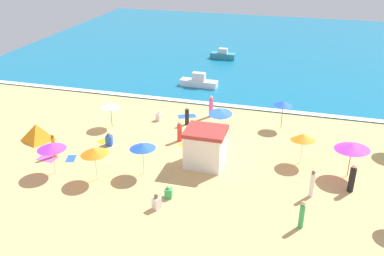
{
  "coord_description": "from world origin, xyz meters",
  "views": [
    {
      "loc": [
        6.99,
        -28.95,
        14.74
      ],
      "look_at": [
        -0.92,
        -0.62,
        0.8
      ],
      "focal_mm": 39.96,
      "sensor_mm": 36.0,
      "label": 1
    }
  ],
  "objects_px": {
    "lifeguard_cabana": "(205,147)",
    "beachgoer_11": "(157,202)",
    "beach_umbrella_9": "(220,111)",
    "beachgoer_9": "(168,193)",
    "beachgoer_10": "(159,116)",
    "beach_umbrella_3": "(110,105)",
    "beachgoer_3": "(352,179)",
    "small_boat_1": "(199,82)",
    "beachgoer_1": "(180,132)",
    "beachgoer_7": "(109,140)",
    "beach_tent": "(37,132)",
    "beach_umbrella_4": "(352,147)",
    "beach_umbrella_7": "(303,137)",
    "beach_umbrella_0": "(143,146)",
    "beachgoer_4": "(211,107)",
    "beachgoer_6": "(187,116)",
    "parked_bicycle": "(197,138)",
    "beachgoer_2": "(54,146)",
    "beach_umbrella_8": "(94,151)",
    "beachgoer_5": "(312,184)",
    "beach_umbrella_6": "(283,103)",
    "beach_umbrella_5": "(51,146)",
    "small_boat_0": "(223,55)"
  },
  "relations": [
    {
      "from": "lifeguard_cabana",
      "to": "beachgoer_11",
      "type": "xyz_separation_m",
      "value": [
        -1.47,
        -5.65,
        -0.91
      ]
    },
    {
      "from": "beach_umbrella_9",
      "to": "beachgoer_9",
      "type": "bearing_deg",
      "value": -96.11
    },
    {
      "from": "beachgoer_10",
      "to": "beach_umbrella_3",
      "type": "bearing_deg",
      "value": -145.15
    },
    {
      "from": "beachgoer_3",
      "to": "small_boat_1",
      "type": "relative_size",
      "value": 0.49
    },
    {
      "from": "beachgoer_1",
      "to": "beachgoer_3",
      "type": "xyz_separation_m",
      "value": [
        12.07,
        -3.68,
        0.14
      ]
    },
    {
      "from": "beachgoer_7",
      "to": "small_boat_1",
      "type": "bearing_deg",
      "value": 77.14
    },
    {
      "from": "beach_tent",
      "to": "beach_umbrella_4",
      "type": "bearing_deg",
      "value": 2.46
    },
    {
      "from": "beach_umbrella_7",
      "to": "beachgoer_11",
      "type": "relative_size",
      "value": 2.32
    },
    {
      "from": "beach_umbrella_0",
      "to": "beachgoer_3",
      "type": "xyz_separation_m",
      "value": [
        12.94,
        1.49,
        -1.16
      ]
    },
    {
      "from": "beach_tent",
      "to": "beachgoer_1",
      "type": "distance_m",
      "value": 10.77
    },
    {
      "from": "lifeguard_cabana",
      "to": "beach_umbrella_0",
      "type": "bearing_deg",
      "value": -147.84
    },
    {
      "from": "beachgoer_7",
      "to": "beach_umbrella_7",
      "type": "bearing_deg",
      "value": 4.65
    },
    {
      "from": "beachgoer_4",
      "to": "beachgoer_10",
      "type": "height_order",
      "value": "beachgoer_4"
    },
    {
      "from": "beachgoer_6",
      "to": "beachgoer_7",
      "type": "relative_size",
      "value": 1.55
    },
    {
      "from": "beach_tent",
      "to": "beachgoer_6",
      "type": "relative_size",
      "value": 1.6
    },
    {
      "from": "beachgoer_11",
      "to": "beachgoer_9",
      "type": "bearing_deg",
      "value": 76.75
    },
    {
      "from": "beachgoer_4",
      "to": "parked_bicycle",
      "type": "bearing_deg",
      "value": -88.31
    },
    {
      "from": "beach_umbrella_3",
      "to": "beachgoer_6",
      "type": "xyz_separation_m",
      "value": [
        5.73,
        2.06,
        -1.15
      ]
    },
    {
      "from": "beach_umbrella_0",
      "to": "beachgoer_2",
      "type": "relative_size",
      "value": 1.42
    },
    {
      "from": "beach_umbrella_8",
      "to": "beachgoer_5",
      "type": "relative_size",
      "value": 1.3
    },
    {
      "from": "beach_umbrella_9",
      "to": "beachgoer_1",
      "type": "bearing_deg",
      "value": -136.9
    },
    {
      "from": "beach_umbrella_4",
      "to": "small_boat_1",
      "type": "relative_size",
      "value": 0.76
    },
    {
      "from": "beach_umbrella_9",
      "to": "beachgoer_7",
      "type": "distance_m",
      "value": 8.77
    },
    {
      "from": "lifeguard_cabana",
      "to": "beachgoer_2",
      "type": "xyz_separation_m",
      "value": [
        -10.47,
        -1.77,
        -0.51
      ]
    },
    {
      "from": "beach_umbrella_6",
      "to": "beachgoer_7",
      "type": "relative_size",
      "value": 2.37
    },
    {
      "from": "beach_umbrella_5",
      "to": "beach_umbrella_0",
      "type": "bearing_deg",
      "value": 14.64
    },
    {
      "from": "beach_umbrella_3",
      "to": "small_boat_0",
      "type": "bearing_deg",
      "value": 77.63
    },
    {
      "from": "beach_tent",
      "to": "beachgoer_11",
      "type": "distance_m",
      "value": 13.01
    },
    {
      "from": "beachgoer_5",
      "to": "beachgoer_7",
      "type": "relative_size",
      "value": 1.81
    },
    {
      "from": "beach_umbrella_9",
      "to": "beachgoer_10",
      "type": "xyz_separation_m",
      "value": [
        -5.38,
        0.77,
        -1.4
      ]
    },
    {
      "from": "beach_tent",
      "to": "small_boat_1",
      "type": "xyz_separation_m",
      "value": [
        8.76,
        14.71,
        -0.11
      ]
    },
    {
      "from": "beach_umbrella_0",
      "to": "beachgoer_1",
      "type": "xyz_separation_m",
      "value": [
        0.87,
        5.17,
        -1.31
      ]
    },
    {
      "from": "beach_umbrella_3",
      "to": "beachgoer_4",
      "type": "height_order",
      "value": "beach_umbrella_3"
    },
    {
      "from": "lifeguard_cabana",
      "to": "beach_umbrella_7",
      "type": "relative_size",
      "value": 1.18
    },
    {
      "from": "beachgoer_5",
      "to": "beachgoer_10",
      "type": "distance_m",
      "value": 14.95
    },
    {
      "from": "beach_tent",
      "to": "beachgoer_1",
      "type": "xyz_separation_m",
      "value": [
        10.4,
        2.79,
        0.07
      ]
    },
    {
      "from": "beach_umbrella_7",
      "to": "beachgoer_3",
      "type": "relative_size",
      "value": 1.21
    },
    {
      "from": "beach_umbrella_8",
      "to": "beachgoer_5",
      "type": "height_order",
      "value": "beach_umbrella_8"
    },
    {
      "from": "small_boat_0",
      "to": "beachgoer_6",
      "type": "bearing_deg",
      "value": -86.89
    },
    {
      "from": "beachgoer_3",
      "to": "beachgoer_7",
      "type": "distance_m",
      "value": 17.0
    },
    {
      "from": "beach_tent",
      "to": "beachgoer_9",
      "type": "xyz_separation_m",
      "value": [
        11.95,
        -4.51,
        -0.34
      ]
    },
    {
      "from": "beach_umbrella_8",
      "to": "beachgoer_11",
      "type": "bearing_deg",
      "value": -22.03
    },
    {
      "from": "beachgoer_9",
      "to": "beach_umbrella_7",
      "type": "bearing_deg",
      "value": 40.71
    },
    {
      "from": "parked_bicycle",
      "to": "beachgoer_11",
      "type": "height_order",
      "value": "beachgoer_11"
    },
    {
      "from": "beach_tent",
      "to": "parked_bicycle",
      "type": "height_order",
      "value": "beach_tent"
    },
    {
      "from": "beach_umbrella_8",
      "to": "beachgoer_7",
      "type": "height_order",
      "value": "beach_umbrella_8"
    },
    {
      "from": "lifeguard_cabana",
      "to": "small_boat_0",
      "type": "distance_m",
      "value": 25.56
    },
    {
      "from": "lifeguard_cabana",
      "to": "beachgoer_9",
      "type": "xyz_separation_m",
      "value": [
        -1.17,
        -4.38,
        -1.01
      ]
    },
    {
      "from": "beach_umbrella_8",
      "to": "beach_umbrella_9",
      "type": "relative_size",
      "value": 1.13
    },
    {
      "from": "lifeguard_cabana",
      "to": "beach_umbrella_6",
      "type": "distance_m",
      "value": 8.63
    }
  ]
}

